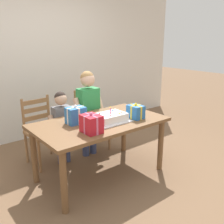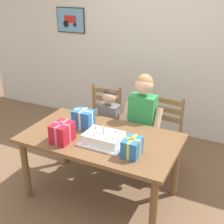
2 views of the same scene
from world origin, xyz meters
name	(u,v)px [view 1 (image 1 of 2)]	position (x,y,z in m)	size (l,w,h in m)	color
ground_plane	(101,175)	(0.00, 0.00, 0.00)	(20.00, 20.00, 0.00)	brown
back_wall	(35,62)	(-0.01, 1.82, 1.30)	(6.40, 0.11, 2.60)	silver
dining_table	(100,128)	(0.00, 0.00, 0.64)	(1.58, 0.89, 0.73)	brown
birthday_cake	(110,118)	(0.09, -0.10, 0.78)	(0.44, 0.34, 0.19)	silver
gift_box_red_large	(136,112)	(0.42, -0.18, 0.81)	(0.16, 0.20, 0.20)	#286BB7
gift_box_beside_cake	(76,115)	(-0.27, 0.11, 0.83)	(0.22, 0.16, 0.23)	#286BB7
gift_box_corner_small	(91,124)	(-0.29, -0.25, 0.83)	(0.18, 0.22, 0.23)	red
chair_left	(43,131)	(-0.40, 0.79, 0.47)	(0.45, 0.45, 0.92)	#996B42
chair_right	(91,119)	(0.40, 0.79, 0.47)	(0.46, 0.46, 0.92)	#996B42
child_older	(88,105)	(0.23, 0.59, 0.76)	(0.45, 0.25, 1.26)	#38426B
child_younger	(62,121)	(-0.20, 0.59, 0.62)	(0.37, 0.21, 1.02)	#38426B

